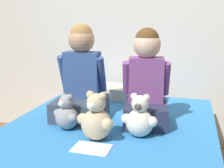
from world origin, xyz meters
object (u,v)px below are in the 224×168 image
bed (105,167)px  sign_card (91,148)px  teddy_bear_held_by_left_child (67,114)px  child_on_left (81,80)px  teddy_bear_between_children (96,120)px  teddy_bear_held_by_right_child (140,118)px  child_on_right (146,83)px  pillow_at_headboard (131,93)px

bed → sign_card: sign_card is taller
teddy_bear_held_by_left_child → sign_card: size_ratio=1.16×
child_on_left → teddy_bear_held_by_left_child: (0.00, -0.27, -0.17)m
teddy_bear_between_children → teddy_bear_held_by_left_child: bearing=171.8°
bed → teddy_bear_held_by_right_child: teddy_bear_held_by_right_child is taller
child_on_left → child_on_right: 0.48m
child_on_right → sign_card: bearing=-123.8°
teddy_bear_held_by_left_child → sign_card: teddy_bear_held_by_left_child is taller
teddy_bear_held_by_right_child → teddy_bear_between_children: teddy_bear_between_children is taller
child_on_left → teddy_bear_held_by_left_child: 0.32m
bed → teddy_bear_between_children: (-0.02, -0.12, 0.38)m
teddy_bear_held_by_right_child → sign_card: (-0.23, -0.25, -0.11)m
child_on_left → teddy_bear_held_by_left_child: bearing=-92.9°
bed → pillow_at_headboard: pillow_at_headboard is taller
bed → pillow_at_headboard: (0.00, 0.80, 0.31)m
bed → teddy_bear_held_by_left_child: size_ratio=7.98×
child_on_right → child_on_left: bearing=170.0°
child_on_right → teddy_bear_held_by_left_child: bearing=-160.6°
child_on_right → teddy_bear_held_by_right_child: size_ratio=2.42×
teddy_bear_held_by_left_child → child_on_left: bearing=114.7°
bed → child_on_right: child_on_right is taller
teddy_bear_held_by_right_child → teddy_bear_held_by_left_child: bearing=-175.0°
child_on_right → teddy_bear_between_children: size_ratio=2.22×
child_on_left → teddy_bear_held_by_left_child: size_ratio=2.80×
sign_card → child_on_left: bearing=117.1°
bed → child_on_right: 0.63m
child_on_left → teddy_bear_held_by_right_child: 0.57m
child_on_left → teddy_bear_held_by_right_child: child_on_left is taller
pillow_at_headboard → teddy_bear_between_children: bearing=-91.0°
bed → teddy_bear_held_by_right_child: bearing=0.5°
teddy_bear_held_by_right_child → bed: bearing=-176.9°
bed → teddy_bear_between_children: teddy_bear_between_children is taller
child_on_right → pillow_at_headboard: 0.64m
teddy_bear_held_by_right_child → teddy_bear_between_children: 0.27m
pillow_at_headboard → sign_card: pillow_at_headboard is taller
child_on_left → child_on_right: (0.48, -0.00, 0.01)m
pillow_at_headboard → bed: bearing=-90.0°
teddy_bear_between_children → pillow_at_headboard: (0.02, 0.92, -0.07)m
bed → teddy_bear_held_by_left_child: (-0.26, -0.02, 0.35)m
bed → teddy_bear_held_by_left_child: teddy_bear_held_by_left_child is taller
teddy_bear_between_children → pillow_at_headboard: teddy_bear_between_children is taller
teddy_bear_between_children → sign_card: teddy_bear_between_children is taller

